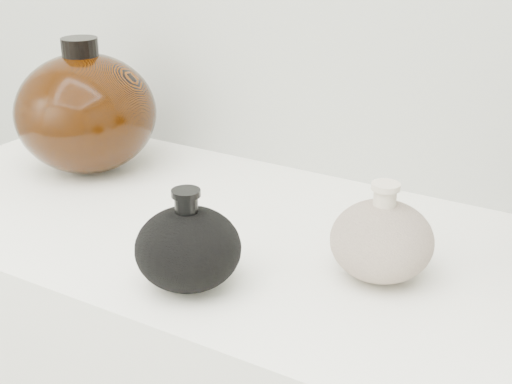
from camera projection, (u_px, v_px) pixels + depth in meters
The scene contains 3 objects.
black_gourd_vase at pixel (188, 248), 0.83m from camera, with size 0.16×0.16×0.12m.
cream_gourd_vase at pixel (382, 240), 0.85m from camera, with size 0.13×0.13×0.12m.
left_round_pot at pixel (86, 112), 1.17m from camera, with size 0.29×0.29×0.22m.
Camera 1 is at (0.45, 0.20, 1.33)m, focal length 50.00 mm.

